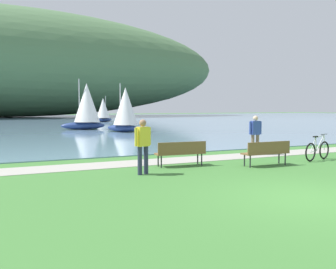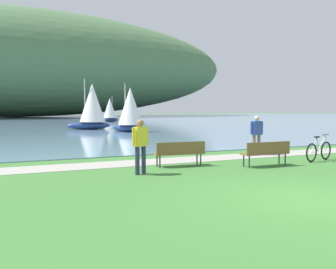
{
  "view_description": "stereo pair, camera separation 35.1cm",
  "coord_description": "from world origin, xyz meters",
  "px_view_note": "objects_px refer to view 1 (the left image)",
  "views": [
    {
      "loc": [
        -6.34,
        -6.1,
        2.1
      ],
      "look_at": [
        -0.39,
        6.99,
        1.0
      ],
      "focal_mm": 38.96,
      "sensor_mm": 36.0,
      "label": 1
    },
    {
      "loc": [
        -6.01,
        -6.24,
        2.1
      ],
      "look_at": [
        -0.39,
        6.99,
        1.0
      ],
      "focal_mm": 38.96,
      "sensor_mm": 36.0,
      "label": 2
    }
  ],
  "objects_px": {
    "person_at_shoreline": "(255,132)",
    "sailboat_nearest_to_shore": "(125,109)",
    "park_bench_near_camera": "(267,151)",
    "park_bench_further_along": "(181,152)",
    "person_on_the_grass": "(143,143)",
    "sailboat_toward_hillside": "(86,106)",
    "bicycle_leaning_near_bench": "(318,150)",
    "sailboat_mid_bay": "(103,110)"
  },
  "relations": [
    {
      "from": "person_at_shoreline",
      "to": "sailboat_nearest_to_shore",
      "type": "distance_m",
      "value": 15.76
    },
    {
      "from": "park_bench_further_along",
      "to": "bicycle_leaning_near_bench",
      "type": "relative_size",
      "value": 1.06
    },
    {
      "from": "person_on_the_grass",
      "to": "sailboat_mid_bay",
      "type": "distance_m",
      "value": 39.62
    },
    {
      "from": "bicycle_leaning_near_bench",
      "to": "sailboat_nearest_to_shore",
      "type": "bearing_deg",
      "value": 96.6
    },
    {
      "from": "sailboat_mid_bay",
      "to": "bicycle_leaning_near_bench",
      "type": "bearing_deg",
      "value": -92.03
    },
    {
      "from": "park_bench_further_along",
      "to": "person_at_shoreline",
      "type": "xyz_separation_m",
      "value": [
        4.34,
        1.44,
        0.46
      ]
    },
    {
      "from": "person_at_shoreline",
      "to": "sailboat_nearest_to_shore",
      "type": "xyz_separation_m",
      "value": [
        -0.89,
        15.7,
        0.93
      ]
    },
    {
      "from": "park_bench_further_along",
      "to": "bicycle_leaning_near_bench",
      "type": "distance_m",
      "value": 5.61
    },
    {
      "from": "bicycle_leaning_near_bench",
      "to": "person_at_shoreline",
      "type": "relative_size",
      "value": 1.01
    },
    {
      "from": "park_bench_further_along",
      "to": "person_at_shoreline",
      "type": "distance_m",
      "value": 4.59
    },
    {
      "from": "person_on_the_grass",
      "to": "sailboat_toward_hillside",
      "type": "distance_m",
      "value": 22.91
    },
    {
      "from": "park_bench_near_camera",
      "to": "person_at_shoreline",
      "type": "xyz_separation_m",
      "value": [
        1.53,
        2.62,
        0.46
      ]
    },
    {
      "from": "park_bench_near_camera",
      "to": "person_at_shoreline",
      "type": "bearing_deg",
      "value": 59.7
    },
    {
      "from": "person_on_the_grass",
      "to": "sailboat_mid_bay",
      "type": "xyz_separation_m",
      "value": [
        8.67,
        38.65,
        0.73
      ]
    },
    {
      "from": "person_on_the_grass",
      "to": "park_bench_further_along",
      "type": "bearing_deg",
      "value": 27.14
    },
    {
      "from": "person_on_the_grass",
      "to": "sailboat_toward_hillside",
      "type": "xyz_separation_m",
      "value": [
        3.02,
        22.68,
        1.21
      ]
    },
    {
      "from": "park_bench_further_along",
      "to": "sailboat_toward_hillside",
      "type": "distance_m",
      "value": 21.87
    },
    {
      "from": "park_bench_near_camera",
      "to": "sailboat_toward_hillside",
      "type": "height_order",
      "value": "sailboat_toward_hillside"
    },
    {
      "from": "bicycle_leaning_near_bench",
      "to": "sailboat_nearest_to_shore",
      "type": "height_order",
      "value": "sailboat_nearest_to_shore"
    },
    {
      "from": "person_on_the_grass",
      "to": "sailboat_toward_hillside",
      "type": "height_order",
      "value": "sailboat_toward_hillside"
    },
    {
      "from": "park_bench_near_camera",
      "to": "park_bench_further_along",
      "type": "xyz_separation_m",
      "value": [
        -2.8,
        1.18,
        0.0
      ]
    },
    {
      "from": "park_bench_further_along",
      "to": "sailboat_toward_hillside",
      "type": "bearing_deg",
      "value": 86.7
    },
    {
      "from": "person_at_shoreline",
      "to": "sailboat_toward_hillside",
      "type": "relative_size",
      "value": 0.37
    },
    {
      "from": "park_bench_near_camera",
      "to": "person_at_shoreline",
      "type": "distance_m",
      "value": 3.07
    },
    {
      "from": "sailboat_nearest_to_shore",
      "to": "person_at_shoreline",
      "type": "bearing_deg",
      "value": -86.75
    },
    {
      "from": "sailboat_mid_bay",
      "to": "sailboat_toward_hillside",
      "type": "height_order",
      "value": "sailboat_toward_hillside"
    },
    {
      "from": "sailboat_nearest_to_shore",
      "to": "sailboat_toward_hillside",
      "type": "xyz_separation_m",
      "value": [
        -2.19,
        4.63,
        0.28
      ]
    },
    {
      "from": "sailboat_toward_hillside",
      "to": "person_at_shoreline",
      "type": "bearing_deg",
      "value": -81.38
    },
    {
      "from": "park_bench_near_camera",
      "to": "sailboat_nearest_to_shore",
      "type": "relative_size",
      "value": 0.45
    },
    {
      "from": "park_bench_near_camera",
      "to": "bicycle_leaning_near_bench",
      "type": "relative_size",
      "value": 1.05
    },
    {
      "from": "person_at_shoreline",
      "to": "sailboat_nearest_to_shore",
      "type": "bearing_deg",
      "value": 93.25
    },
    {
      "from": "person_at_shoreline",
      "to": "sailboat_nearest_to_shore",
      "type": "height_order",
      "value": "sailboat_nearest_to_shore"
    },
    {
      "from": "park_bench_further_along",
      "to": "sailboat_nearest_to_shore",
      "type": "xyz_separation_m",
      "value": [
        3.45,
        17.14,
        1.39
      ]
    },
    {
      "from": "sailboat_mid_bay",
      "to": "sailboat_toward_hillside",
      "type": "xyz_separation_m",
      "value": [
        -5.66,
        -15.98,
        0.48
      ]
    },
    {
      "from": "park_bench_near_camera",
      "to": "person_at_shoreline",
      "type": "relative_size",
      "value": 1.06
    },
    {
      "from": "park_bench_near_camera",
      "to": "sailboat_mid_bay",
      "type": "xyz_separation_m",
      "value": [
        4.11,
        38.93,
        1.19
      ]
    },
    {
      "from": "park_bench_near_camera",
      "to": "person_on_the_grass",
      "type": "xyz_separation_m",
      "value": [
        -4.57,
        0.28,
        0.46
      ]
    },
    {
      "from": "sailboat_nearest_to_shore",
      "to": "sailboat_mid_bay",
      "type": "bearing_deg",
      "value": 80.46
    },
    {
      "from": "bicycle_leaning_near_bench",
      "to": "person_on_the_grass",
      "type": "distance_m",
      "value": 7.32
    },
    {
      "from": "park_bench_near_camera",
      "to": "sailboat_mid_bay",
      "type": "distance_m",
      "value": 39.17
    },
    {
      "from": "person_at_shoreline",
      "to": "sailboat_toward_hillside",
      "type": "xyz_separation_m",
      "value": [
        -3.08,
        20.33,
        1.21
      ]
    },
    {
      "from": "bicycle_leaning_near_bench",
      "to": "sailboat_toward_hillside",
      "type": "relative_size",
      "value": 0.38
    }
  ]
}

